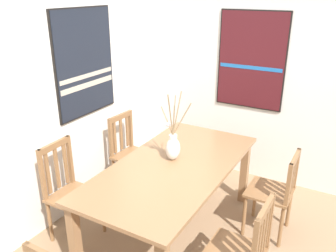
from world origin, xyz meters
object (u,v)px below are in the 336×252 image
object	(u,v)px
painting_on_side_wall	(251,61)
painting_on_back_wall	(85,63)
dining_table	(173,174)
chair_1	(70,191)
centerpiece_vase	(173,146)
chair_3	(276,191)
chair_0	(243,252)
chair_4	(131,153)

from	to	relation	value
painting_on_side_wall	painting_on_back_wall	bearing A→B (deg)	135.15
dining_table	chair_1	distance (m)	1.01
chair_1	painting_on_side_wall	xyz separation A→B (m)	(2.07, -1.05, 1.01)
dining_table	centerpiece_vase	distance (m)	0.26
chair_3	centerpiece_vase	bearing A→B (deg)	114.19
chair_3	painting_on_side_wall	size ratio (longest dim) A/B	0.77
centerpiece_vase	chair_0	xyz separation A→B (m)	(-0.58, -0.91, -0.41)
centerpiece_vase	chair_3	distance (m)	1.09
chair_1	chair_4	size ratio (longest dim) A/B	1.04
chair_4	painting_on_back_wall	size ratio (longest dim) A/B	0.85
dining_table	chair_0	xyz separation A→B (m)	(-0.48, -0.86, -0.17)
chair_1	chair_4	bearing A→B (deg)	-0.32
painting_on_back_wall	dining_table	bearing A→B (deg)	-98.94
chair_4	painting_on_side_wall	bearing A→B (deg)	-44.28
chair_0	painting_on_back_wall	bearing A→B (deg)	71.78
chair_0	painting_on_side_wall	bearing A→B (deg)	17.88
dining_table	centerpiece_vase	bearing A→B (deg)	31.46
dining_table	centerpiece_vase	size ratio (longest dim) A/B	2.83
painting_on_side_wall	centerpiece_vase	bearing A→B (deg)	170.11
chair_0	chair_4	size ratio (longest dim) A/B	1.00
dining_table	centerpiece_vase	xyz separation A→B (m)	(0.09, 0.06, 0.24)
dining_table	centerpiece_vase	world-z (taller)	centerpiece_vase
chair_4	painting_on_side_wall	distance (m)	1.81
chair_1	painting_on_side_wall	bearing A→B (deg)	-26.95
dining_table	painting_on_side_wall	distance (m)	1.78
chair_1	centerpiece_vase	bearing A→B (deg)	-52.82
chair_3	painting_on_back_wall	world-z (taller)	painting_on_back_wall
painting_on_side_wall	dining_table	bearing A→B (deg)	172.77
chair_0	chair_3	world-z (taller)	chair_0
chair_4	painting_on_back_wall	world-z (taller)	painting_on_back_wall
painting_on_side_wall	chair_3	bearing A→B (deg)	-147.88
centerpiece_vase	chair_4	world-z (taller)	centerpiece_vase
centerpiece_vase	chair_4	bearing A→B (deg)	63.69
dining_table	chair_1	world-z (taller)	chair_1
chair_0	painting_on_side_wall	size ratio (longest dim) A/B	0.82
chair_4	painting_on_back_wall	distance (m)	1.18
dining_table	chair_3	size ratio (longest dim) A/B	2.23
chair_4	painting_on_side_wall	xyz separation A→B (m)	(1.07, -1.05, 1.02)
chair_1	dining_table	bearing A→B (deg)	-59.15
chair_3	chair_4	bearing A→B (deg)	90.68
centerpiece_vase	painting_on_back_wall	world-z (taller)	painting_on_back_wall
centerpiece_vase	painting_on_back_wall	size ratio (longest dim) A/B	0.63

